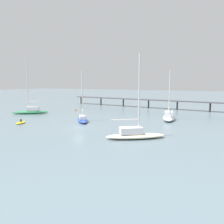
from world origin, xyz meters
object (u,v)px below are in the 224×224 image
at_px(sailboat_green, 31,111).
at_px(sailboat_white, 169,116).
at_px(pier, 191,98).
at_px(sailboat_blue, 83,119).
at_px(mooring_buoy_near, 76,110).
at_px(sailboat_cream, 135,134).
at_px(dinghy_yellow, 21,123).

bearing_deg(sailboat_green, sailboat_white, 12.04).
xyz_separation_m(pier, sailboat_blue, (-17.36, -33.17, -3.09)).
height_order(sailboat_white, mooring_buoy_near, sailboat_white).
distance_m(sailboat_cream, sailboat_green, 39.60).
xyz_separation_m(pier, sailboat_white, (-0.87, -21.47, -2.96)).
bearing_deg(sailboat_cream, mooring_buoy_near, 140.28).
xyz_separation_m(sailboat_blue, dinghy_yellow, (-10.33, -8.41, -0.49)).
distance_m(sailboat_green, dinghy_yellow, 15.86).
relative_size(pier, sailboat_green, 4.04).
relative_size(sailboat_white, mooring_buoy_near, 22.28).
height_order(sailboat_blue, mooring_buoy_near, sailboat_blue).
xyz_separation_m(pier, mooring_buoy_near, (-31.31, -17.21, -3.51)).
relative_size(sailboat_cream, sailboat_green, 0.87).
xyz_separation_m(sailboat_green, mooring_buoy_near, (6.45, 12.12, -0.65)).
bearing_deg(dinghy_yellow, sailboat_green, 129.42).
height_order(sailboat_blue, sailboat_green, sailboat_green).
bearing_deg(sailboat_blue, sailboat_white, 35.36).
distance_m(sailboat_cream, mooring_buoy_near, 40.04).
bearing_deg(sailboat_blue, sailboat_cream, -29.76).
bearing_deg(pier, mooring_buoy_near, -151.20).
bearing_deg(dinghy_yellow, pier, 56.34).
distance_m(sailboat_blue, dinghy_yellow, 13.33).
height_order(sailboat_white, dinghy_yellow, sailboat_white).
bearing_deg(mooring_buoy_near, dinghy_yellow, -81.56).
bearing_deg(sailboat_green, mooring_buoy_near, 62.00).
height_order(sailboat_blue, sailboat_white, sailboat_white).
bearing_deg(mooring_buoy_near, sailboat_cream, -39.72).
bearing_deg(sailboat_cream, sailboat_white, 90.95).
relative_size(sailboat_cream, sailboat_blue, 1.15).
xyz_separation_m(sailboat_white, mooring_buoy_near, (-30.44, 4.25, -0.55)).
bearing_deg(sailboat_cream, pier, 89.31).
bearing_deg(sailboat_white, dinghy_yellow, -143.14).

